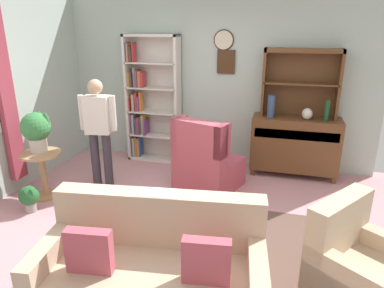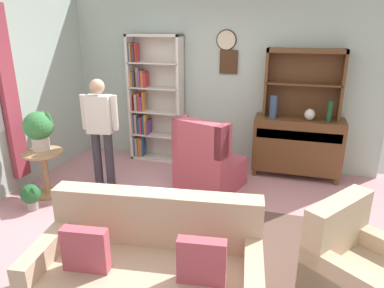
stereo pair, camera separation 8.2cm
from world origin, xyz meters
name	(u,v)px [view 1 (the left image)]	position (x,y,z in m)	size (l,w,h in m)	color
ground_plane	(179,225)	(0.00, 0.00, -0.01)	(5.40, 4.60, 0.02)	#C68C93
wall_back	(217,79)	(0.00, 2.13, 1.40)	(5.00, 0.09, 2.80)	#ADC1B7
area_rug	(189,241)	(0.20, -0.30, 0.00)	(2.83, 1.79, 0.01)	brown
bookshelf	(149,101)	(-1.12, 1.94, 1.02)	(0.90, 0.30, 2.10)	silver
sideboard	(295,144)	(1.28, 1.86, 0.51)	(1.30, 0.45, 0.92)	brown
sideboard_hutch	(301,74)	(1.28, 1.97, 1.56)	(1.10, 0.26, 1.00)	brown
vase_tall	(271,106)	(0.89, 1.78, 1.09)	(0.11, 0.11, 0.34)	#33476B
vase_round	(307,114)	(1.41, 1.79, 1.01)	(0.15, 0.15, 0.17)	beige
bottle_wine	(327,111)	(1.67, 1.77, 1.07)	(0.07, 0.07, 0.31)	#194223
couch_floral	(153,272)	(0.16, -1.22, 0.31)	(1.90, 1.08, 0.90)	#C6AD8E
armchair_floral	(362,273)	(1.82, -0.75, 0.29)	(1.07, 1.07, 0.88)	#C6AD8E
wingback_chair	(206,164)	(0.09, 1.02, 0.38)	(1.00, 1.01, 1.05)	#B74C5B
plant_stand	(43,170)	(-1.98, 0.21, 0.39)	(0.52, 0.52, 0.64)	#A87F56
potted_plant_large	(36,129)	(-2.03, 0.27, 0.94)	(0.38, 0.38, 0.53)	beige
potted_plant_small	(29,197)	(-1.90, -0.19, 0.20)	(0.25, 0.25, 0.34)	gray
person_reading	(99,127)	(-1.36, 0.68, 0.91)	(0.53, 0.25, 1.56)	#38333D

